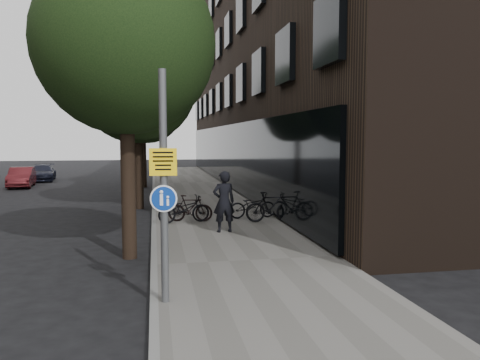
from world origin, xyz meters
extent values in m
plane|color=black|center=(0.00, 0.00, 0.00)|extent=(120.00, 120.00, 0.00)
cube|color=slate|center=(0.25, 10.00, 0.06)|extent=(4.50, 60.00, 0.12)
cube|color=slate|center=(-2.00, 10.00, 0.07)|extent=(0.15, 60.00, 0.13)
cube|color=black|center=(8.50, 22.00, 9.00)|extent=(12.00, 40.00, 18.00)
cylinder|color=black|center=(-2.60, 4.50, 1.60)|extent=(0.36, 0.36, 3.20)
sphere|color=black|center=(-2.60, 4.50, 5.30)|extent=(4.40, 4.40, 4.40)
sphere|color=black|center=(-2.20, 5.30, 4.30)|extent=(2.64, 2.64, 2.64)
cylinder|color=black|center=(-2.60, 13.00, 1.60)|extent=(0.36, 0.36, 3.20)
sphere|color=black|center=(-2.60, 13.00, 5.30)|extent=(5.00, 5.00, 5.00)
sphere|color=black|center=(-2.20, 13.80, 4.30)|extent=(3.00, 3.00, 3.00)
cylinder|color=black|center=(-2.60, 22.00, 1.60)|extent=(0.36, 0.36, 3.20)
sphere|color=black|center=(-2.60, 22.00, 5.30)|extent=(5.00, 5.00, 5.00)
sphere|color=black|center=(-2.20, 22.80, 4.30)|extent=(3.00, 3.00, 3.00)
cylinder|color=#595B5E|center=(-1.80, 0.81, 2.16)|extent=(0.14, 0.14, 4.07)
cube|color=yellow|center=(-1.80, 0.81, 2.61)|extent=(0.47, 0.07, 0.47)
cylinder|color=navy|center=(-1.80, 0.81, 1.98)|extent=(0.42, 0.05, 0.42)
cylinder|color=white|center=(-1.80, 0.81, 1.98)|extent=(0.47, 0.06, 0.47)
imported|color=black|center=(0.14, 6.76, 1.07)|extent=(0.73, 0.51, 1.90)
imported|color=black|center=(1.54, 9.10, 0.58)|extent=(1.80, 0.78, 0.92)
imported|color=black|center=(2.00, 8.21, 0.65)|extent=(1.79, 0.58, 1.06)
imported|color=black|center=(-0.98, 8.61, 0.59)|extent=(1.87, 0.93, 0.94)
imported|color=black|center=(-0.75, 8.80, 0.59)|extent=(1.60, 0.71, 0.93)
imported|color=maroon|center=(-10.04, 23.38, 0.62)|extent=(1.75, 3.88, 1.23)
imported|color=black|center=(-9.78, 27.79, 0.58)|extent=(2.09, 4.13, 1.15)
camera|label=1|loc=(-1.96, -7.38, 3.01)|focal=35.00mm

